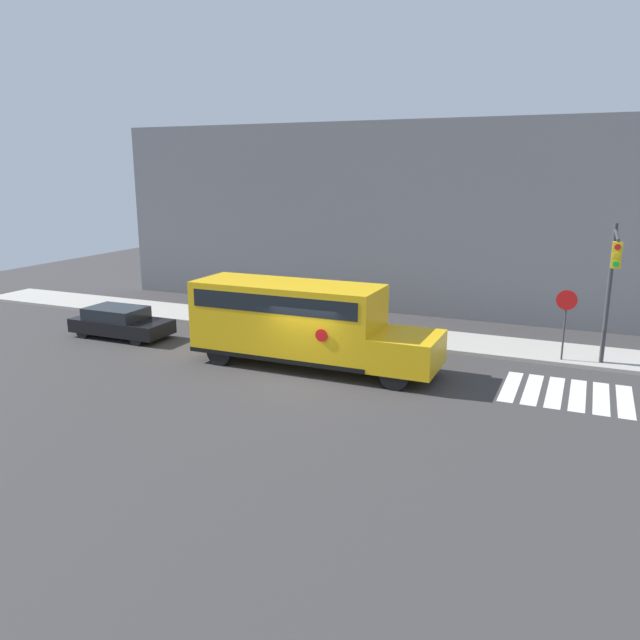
# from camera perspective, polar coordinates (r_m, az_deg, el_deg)

# --- Properties ---
(ground_plane) EXTENTS (60.00, 60.00, 0.00)m
(ground_plane) POSITION_cam_1_polar(r_m,az_deg,el_deg) (22.01, -1.44, -5.32)
(ground_plane) COLOR #3A3838
(sidewalk_strip) EXTENTS (44.00, 3.00, 0.15)m
(sidewalk_strip) POSITION_cam_1_polar(r_m,az_deg,el_deg) (27.76, 4.22, -1.16)
(sidewalk_strip) COLOR #B2ADA3
(sidewalk_strip) RESTS_ON ground
(building_backdrop) EXTENTS (32.00, 4.00, 9.44)m
(building_backdrop) POSITION_cam_1_polar(r_m,az_deg,el_deg) (33.14, 8.15, 9.31)
(building_backdrop) COLOR slate
(building_backdrop) RESTS_ON ground
(crosswalk_stripes) EXTENTS (4.00, 3.20, 0.01)m
(crosswalk_stripes) POSITION_cam_1_polar(r_m,az_deg,el_deg) (22.05, 21.59, -6.26)
(crosswalk_stripes) COLOR white
(crosswalk_stripes) RESTS_ON ground
(school_bus) EXTENTS (9.19, 2.57, 3.10)m
(school_bus) POSITION_cam_1_polar(r_m,az_deg,el_deg) (22.89, -1.95, -0.01)
(school_bus) COLOR yellow
(school_bus) RESTS_ON ground
(parked_car) EXTENTS (4.40, 1.85, 1.31)m
(parked_car) POSITION_cam_1_polar(r_m,az_deg,el_deg) (28.47, -17.80, -0.19)
(parked_car) COLOR black
(parked_car) RESTS_ON ground
(stop_sign) EXTENTS (0.75, 0.10, 2.82)m
(stop_sign) POSITION_cam_1_polar(r_m,az_deg,el_deg) (24.83, 21.52, 0.44)
(stop_sign) COLOR #38383A
(stop_sign) RESTS_ON ground
(traffic_light) EXTENTS (0.28, 3.77, 5.29)m
(traffic_light) POSITION_cam_1_polar(r_m,az_deg,el_deg) (23.59, 25.10, 3.56)
(traffic_light) COLOR #38383A
(traffic_light) RESTS_ON ground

